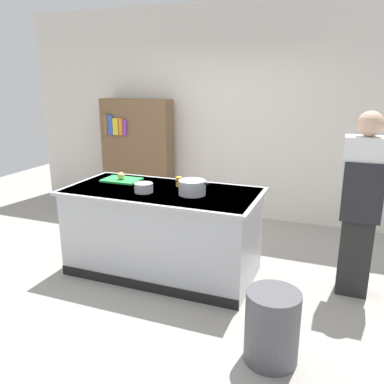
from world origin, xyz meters
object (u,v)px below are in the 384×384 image
(onion, at_px, (121,176))
(mixing_bowl, at_px, (144,188))
(stock_pot, at_px, (192,187))
(person_chef, at_px, (361,202))
(juice_cup, at_px, (179,182))
(bookshelf, at_px, (138,155))
(trash_bin, at_px, (272,327))

(onion, relative_size, mixing_bowl, 0.45)
(stock_pot, relative_size, person_chef, 0.19)
(onion, relative_size, juice_cup, 0.83)
(onion, distance_m, juice_cup, 0.68)
(onion, relative_size, bookshelf, 0.05)
(juice_cup, xyz_separation_m, trash_bin, (1.21, -1.17, -0.68))
(juice_cup, bearing_deg, onion, -177.20)
(stock_pot, bearing_deg, trash_bin, -43.64)
(trash_bin, bearing_deg, onion, 149.03)
(juice_cup, xyz_separation_m, bookshelf, (-1.38, 1.61, -0.10))
(mixing_bowl, distance_m, trash_bin, 1.80)
(mixing_bowl, bearing_deg, stock_pot, 11.55)
(trash_bin, distance_m, bookshelf, 3.84)
(onion, height_order, person_chef, person_chef)
(person_chef, bearing_deg, stock_pot, 106.33)
(juice_cup, xyz_separation_m, person_chef, (1.76, 0.06, -0.04))
(onion, relative_size, person_chef, 0.05)
(trash_bin, bearing_deg, juice_cup, 136.13)
(bookshelf, bearing_deg, onion, -66.79)
(stock_pot, xyz_separation_m, trash_bin, (0.98, -0.93, -0.70))
(person_chef, bearing_deg, trash_bin, 161.36)
(mixing_bowl, bearing_deg, person_chef, 11.19)
(bookshelf, bearing_deg, person_chef, -26.28)
(stock_pot, bearing_deg, onion, 167.45)
(juice_cup, distance_m, trash_bin, 1.82)
(stock_pot, height_order, trash_bin, stock_pot)
(juice_cup, bearing_deg, trash_bin, -43.87)
(juice_cup, bearing_deg, mixing_bowl, -125.41)
(trash_bin, distance_m, person_chef, 1.49)
(stock_pot, height_order, juice_cup, stock_pot)
(mixing_bowl, xyz_separation_m, bookshelf, (-1.14, 1.94, -0.09))
(person_chef, distance_m, bookshelf, 3.50)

